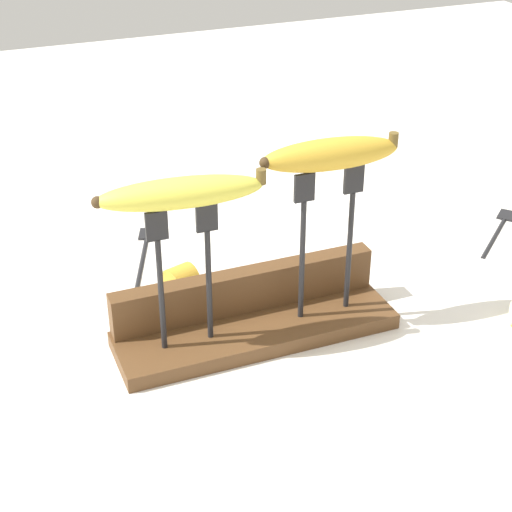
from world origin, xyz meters
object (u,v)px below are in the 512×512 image
banana_chunk_far (182,280)px  fork_fallen_far (144,248)px  banana_raised_left (180,193)px  fork_stand_left (184,264)px  banana_raised_right (331,154)px  fork_stand_right (327,230)px  fork_fallen_near (500,226)px

banana_chunk_far → fork_fallen_far: bearing=96.8°
banana_raised_left → banana_chunk_far: 0.25m
fork_stand_left → banana_raised_left: 0.09m
fork_fallen_far → banana_chunk_far: 0.14m
banana_raised_left → banana_raised_right: (0.19, -0.00, 0.02)m
fork_stand_left → banana_raised_left: bearing=173.4°
fork_stand_right → banana_raised_left: size_ratio=1.02×
fork_fallen_near → fork_fallen_far: 0.57m
fork_stand_right → fork_fallen_near: size_ratio=1.38×
banana_raised_left → banana_chunk_far: banana_raised_left is taller
banana_raised_left → fork_fallen_near: banana_raised_left is taller
fork_stand_left → banana_chunk_far: bearing=75.6°
banana_raised_left → fork_stand_right: bearing=-0.0°
fork_fallen_near → fork_stand_left: bearing=-166.2°
banana_raised_right → banana_chunk_far: size_ratio=3.33×
banana_raised_right → banana_chunk_far: bearing=136.8°
fork_stand_left → fork_fallen_near: bearing=13.8°
fork_stand_right → banana_chunk_far: bearing=136.8°
fork_stand_left → fork_fallen_near: (0.58, 0.14, -0.13)m
banana_raised_right → fork_stand_right: bearing=-4.8°
banana_chunk_far → fork_stand_right: bearing=-43.2°
fork_stand_left → fork_stand_right: (0.19, 0.00, 0.01)m
banana_raised_left → banana_raised_right: bearing=-0.0°
fork_fallen_near → fork_fallen_far: same height
banana_raised_right → banana_raised_left: bearing=180.0°
fork_stand_left → fork_fallen_near: size_ratio=1.27×
fork_stand_right → fork_fallen_far: fork_stand_right is taller
fork_stand_left → fork_fallen_far: bearing=86.1°
fork_stand_left → fork_fallen_near: fork_stand_left is taller
fork_stand_left → fork_fallen_far: (0.02, 0.28, -0.13)m
banana_raised_left → fork_fallen_near: (0.58, 0.14, -0.22)m
banana_raised_right → fork_fallen_far: size_ratio=0.98×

